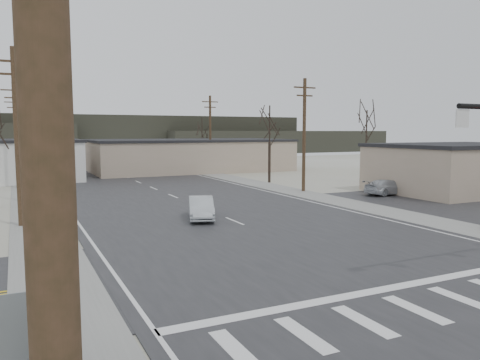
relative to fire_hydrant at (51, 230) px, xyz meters
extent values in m
plane|color=beige|center=(10.20, -8.00, -0.45)|extent=(140.00, 140.00, 0.00)
cube|color=#262628|center=(10.20, 7.00, -0.43)|extent=(18.00, 110.00, 0.05)
cube|color=#262628|center=(10.20, -8.00, -0.43)|extent=(90.00, 10.00, 0.04)
cube|color=gray|center=(-0.40, 12.00, -0.42)|extent=(3.00, 90.00, 0.06)
cube|color=gray|center=(20.80, 12.00, -0.42)|extent=(3.00, 90.00, 0.06)
cube|color=silver|center=(11.80, -14.20, 5.35)|extent=(0.60, 0.04, 0.60)
cylinder|color=#A50C0C|center=(0.00, 0.00, -0.10)|extent=(0.24, 0.24, 0.70)
sphere|color=#A50C0C|center=(0.00, 0.00, 0.30)|extent=(0.24, 0.24, 0.24)
cube|color=tan|center=(20.20, 36.00, 1.55)|extent=(26.00, 14.00, 4.00)
cube|color=black|center=(20.20, 36.00, 3.70)|extent=(26.30, 14.30, 0.30)
cube|color=tan|center=(34.20, 4.00, 1.55)|extent=(14.00, 10.00, 4.00)
cube|color=black|center=(34.20, 4.00, 3.70)|extent=(14.30, 10.30, 0.30)
cylinder|color=#4D3423|center=(-1.30, -22.00, 4.55)|extent=(0.30, 0.30, 10.00)
cylinder|color=#4D3423|center=(-1.30, 4.00, 4.55)|extent=(0.30, 0.30, 10.00)
cube|color=#4D3423|center=(-1.30, 4.00, 8.75)|extent=(2.20, 0.12, 0.12)
cube|color=#4D3423|center=(-1.30, 4.00, 8.05)|extent=(1.60, 0.12, 0.12)
cylinder|color=#4D3423|center=(-1.30, 24.00, 4.55)|extent=(0.30, 0.30, 10.00)
cube|color=#4D3423|center=(-1.30, 24.00, 8.75)|extent=(2.20, 0.12, 0.12)
cube|color=#4D3423|center=(-1.30, 24.00, 8.05)|extent=(1.60, 0.12, 0.12)
cylinder|color=#4D3423|center=(-1.30, 44.00, 4.55)|extent=(0.30, 0.30, 10.00)
cube|color=#4D3423|center=(-1.30, 44.00, 8.75)|extent=(2.20, 0.12, 0.12)
cube|color=#4D3423|center=(-1.30, 44.00, 8.05)|extent=(1.60, 0.12, 0.12)
cylinder|color=#4D3423|center=(21.70, 10.00, 4.55)|extent=(0.30, 0.30, 10.00)
cube|color=#4D3423|center=(21.70, 10.00, 8.75)|extent=(2.20, 0.12, 0.12)
cube|color=#4D3423|center=(21.70, 10.00, 8.05)|extent=(1.60, 0.12, 0.12)
cylinder|color=#4D3423|center=(21.70, 32.00, 4.55)|extent=(0.30, 0.30, 10.00)
cube|color=#4D3423|center=(21.70, 32.00, 8.75)|extent=(2.20, 0.12, 0.12)
cube|color=#4D3423|center=(21.70, 32.00, 8.05)|extent=(1.60, 0.12, 0.12)
cylinder|color=gray|center=(-0.80, 14.00, 4.05)|extent=(0.20, 0.20, 9.00)
cylinder|color=gray|center=(0.20, 14.00, 8.45)|extent=(2.00, 0.12, 0.12)
cube|color=gray|center=(1.20, 14.00, 8.40)|extent=(0.60, 0.25, 0.18)
cylinder|color=#2E211C|center=(22.70, 18.00, 1.67)|extent=(0.28, 0.28, 4.25)
cylinder|color=#2E211C|center=(22.70, 18.00, 5.50)|extent=(0.14, 0.14, 4.25)
cylinder|color=#2E211C|center=(25.20, 44.00, 1.55)|extent=(0.28, 0.28, 4.00)
cylinder|color=#2E211C|center=(25.20, 44.00, 5.15)|extent=(0.14, 0.14, 4.00)
cylinder|color=#2E211C|center=(32.20, 14.00, 1.55)|extent=(0.28, 0.28, 4.00)
cylinder|color=#2E211C|center=(32.20, 14.00, 5.15)|extent=(0.14, 0.14, 4.00)
cube|color=#333026|center=(25.20, 88.00, 4.05)|extent=(80.00, 18.00, 9.00)
cube|color=#333026|center=(60.20, 82.00, 2.30)|extent=(60.00, 18.00, 5.50)
imported|color=#B2B9BD|center=(8.66, 1.52, 0.27)|extent=(2.67, 4.38, 1.36)
imported|color=black|center=(12.11, 41.57, 0.33)|extent=(3.08, 5.41, 1.48)
imported|color=black|center=(2.70, 47.74, 0.31)|extent=(1.74, 4.21, 1.43)
imported|color=#B2B6BD|center=(26.85, 5.00, 0.22)|extent=(4.58, 2.23, 1.28)
camera|label=1|loc=(-1.47, -24.92, 4.92)|focal=35.00mm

